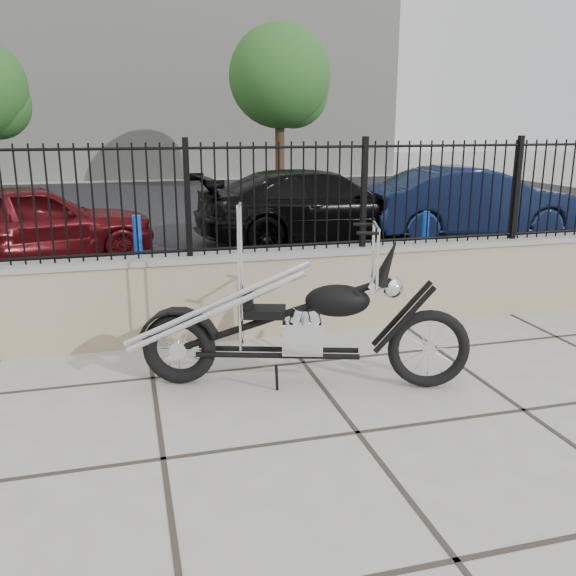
# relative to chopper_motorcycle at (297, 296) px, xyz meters

# --- Properties ---
(ground_plane) EXTENTS (90.00, 90.00, 0.00)m
(ground_plane) POSITION_rel_chopper_motorcycle_xyz_m (0.22, -1.00, -0.85)
(ground_plane) COLOR #99968E
(ground_plane) RESTS_ON ground
(parking_lot) EXTENTS (30.00, 30.00, 0.00)m
(parking_lot) POSITION_rel_chopper_motorcycle_xyz_m (0.22, 11.50, -0.85)
(parking_lot) COLOR black
(parking_lot) RESTS_ON ground
(retaining_wall) EXTENTS (14.00, 0.36, 0.96)m
(retaining_wall) POSITION_rel_chopper_motorcycle_xyz_m (0.22, 1.50, -0.37)
(retaining_wall) COLOR gray
(retaining_wall) RESTS_ON ground_plane
(iron_fence) EXTENTS (14.00, 0.08, 1.20)m
(iron_fence) POSITION_rel_chopper_motorcycle_xyz_m (0.22, 1.50, 0.71)
(iron_fence) COLOR black
(iron_fence) RESTS_ON retaining_wall
(background_building) EXTENTS (22.00, 6.00, 8.00)m
(background_building) POSITION_rel_chopper_motorcycle_xyz_m (0.22, 25.50, 3.15)
(background_building) COLOR beige
(background_building) RESTS_ON ground_plane
(chopper_motorcycle) EXTENTS (2.87, 1.33, 1.71)m
(chopper_motorcycle) POSITION_rel_chopper_motorcycle_xyz_m (0.00, 0.00, 0.00)
(chopper_motorcycle) COLOR black
(chopper_motorcycle) RESTS_ON ground_plane
(car_red) EXTENTS (4.40, 2.71, 1.40)m
(car_red) POSITION_rel_chopper_motorcycle_xyz_m (-3.01, 6.23, -0.16)
(car_red) COLOR #4A0A0E
(car_red) RESTS_ON parking_lot
(car_black) EXTENTS (5.19, 2.47, 1.46)m
(car_black) POSITION_rel_chopper_motorcycle_xyz_m (2.40, 6.81, -0.12)
(car_black) COLOR black
(car_black) RESTS_ON parking_lot
(car_blue) EXTENTS (4.65, 2.01, 1.49)m
(car_blue) POSITION_rel_chopper_motorcycle_xyz_m (5.68, 6.39, -0.11)
(car_blue) COLOR black
(car_blue) RESTS_ON parking_lot
(bollard_a) EXTENTS (0.17, 0.17, 1.05)m
(bollard_a) POSITION_rel_chopper_motorcycle_xyz_m (-1.28, 4.10, -0.33)
(bollard_a) COLOR #0D20C4
(bollard_a) RESTS_ON ground_plane
(bollard_b) EXTENTS (0.14, 0.14, 0.93)m
(bollard_b) POSITION_rel_chopper_motorcycle_xyz_m (3.45, 4.20, -0.39)
(bollard_b) COLOR blue
(bollard_b) RESTS_ON ground_plane
(tree_right) EXTENTS (3.42, 3.42, 5.78)m
(tree_right) POSITION_rel_chopper_motorcycle_xyz_m (3.88, 15.88, 3.19)
(tree_right) COLOR #382619
(tree_right) RESTS_ON ground_plane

